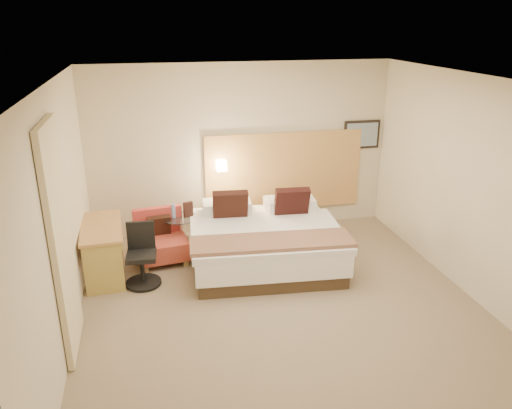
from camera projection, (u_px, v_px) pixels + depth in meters
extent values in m
cube|color=#816F57|center=(282.00, 308.00, 6.09)|extent=(4.80, 5.00, 0.02)
cube|color=white|center=(286.00, 80.00, 5.14)|extent=(4.80, 5.00, 0.02)
cube|color=beige|center=(241.00, 149.00, 7.91)|extent=(4.80, 0.02, 2.70)
cube|color=beige|center=(384.00, 332.00, 3.32)|extent=(4.80, 0.02, 2.70)
cube|color=beige|center=(58.00, 221.00, 5.12)|extent=(0.02, 5.00, 2.70)
cube|color=beige|center=(473.00, 189.00, 6.10)|extent=(0.02, 5.00, 2.70)
cube|color=tan|center=(284.00, 172.00, 8.15)|extent=(2.60, 0.04, 1.30)
cube|color=black|center=(362.00, 135.00, 8.24)|extent=(0.62, 0.03, 0.47)
cube|color=gray|center=(362.00, 135.00, 8.22)|extent=(0.54, 0.01, 0.39)
cylinder|color=silver|center=(221.00, 164.00, 7.82)|extent=(0.02, 0.12, 0.02)
cube|color=#FFEDC6|center=(221.00, 166.00, 7.77)|extent=(0.15, 0.15, 0.15)
cube|color=beige|center=(61.00, 242.00, 4.95)|extent=(0.06, 0.90, 2.42)
cylinder|color=#8DA7DB|center=(173.00, 211.00, 7.25)|extent=(0.08, 0.08, 0.21)
cube|color=#311914|center=(188.00, 209.00, 7.27)|extent=(0.14, 0.09, 0.23)
cube|color=#3C2D1E|center=(264.00, 255.00, 7.23)|extent=(2.10, 2.10, 0.18)
cube|color=white|center=(264.00, 239.00, 7.15)|extent=(2.16, 2.16, 0.30)
cube|color=white|center=(267.00, 235.00, 6.81)|extent=(2.18, 1.61, 0.10)
cube|color=white|center=(226.00, 207.00, 7.69)|extent=(0.73, 0.44, 0.18)
cube|color=white|center=(287.00, 204.00, 7.81)|extent=(0.73, 0.44, 0.18)
cube|color=silver|center=(227.00, 207.00, 7.41)|extent=(0.73, 0.44, 0.18)
cube|color=white|center=(291.00, 204.00, 7.53)|extent=(0.73, 0.44, 0.18)
cube|color=black|center=(230.00, 207.00, 7.20)|extent=(0.52, 0.31, 0.51)
cube|color=black|center=(292.00, 204.00, 7.32)|extent=(0.52, 0.31, 0.51)
cube|color=#DB562D|center=(272.00, 242.00, 6.41)|extent=(2.15, 0.72, 0.05)
cube|color=tan|center=(146.00, 269.00, 6.91)|extent=(0.08, 0.08, 0.09)
cube|color=#9E814A|center=(186.00, 263.00, 7.09)|extent=(0.08, 0.08, 0.09)
cube|color=tan|center=(141.00, 254.00, 7.35)|extent=(0.08, 0.08, 0.09)
cube|color=tan|center=(179.00, 249.00, 7.52)|extent=(0.08, 0.08, 0.09)
cube|color=#B1402F|center=(162.00, 247.00, 7.16)|extent=(0.78, 0.70, 0.26)
cube|color=#BC3732|center=(158.00, 220.00, 7.27)|extent=(0.71, 0.19, 0.39)
cube|color=black|center=(159.00, 226.00, 7.20)|extent=(0.35, 0.21, 0.34)
cylinder|color=silver|center=(182.00, 252.00, 7.48)|extent=(0.44, 0.44, 0.02)
cylinder|color=white|center=(181.00, 235.00, 7.39)|extent=(0.05, 0.05, 0.54)
cylinder|color=silver|center=(180.00, 218.00, 7.29)|extent=(0.64, 0.64, 0.01)
cube|color=#B28045|center=(101.00, 227.00, 6.62)|extent=(0.59, 1.18, 0.04)
cube|color=#AC9543|center=(104.00, 270.00, 6.26)|extent=(0.48, 0.07, 0.68)
cube|color=#A67041|center=(104.00, 236.00, 7.23)|extent=(0.48, 0.07, 0.68)
cube|color=#B69947|center=(105.00, 232.00, 6.66)|extent=(0.49, 1.10, 0.10)
cylinder|color=black|center=(144.00, 283.00, 6.59)|extent=(0.50, 0.50, 0.04)
cylinder|color=black|center=(143.00, 269.00, 6.52)|extent=(0.06, 0.06, 0.36)
cube|color=black|center=(141.00, 256.00, 6.46)|extent=(0.40, 0.40, 0.06)
cube|color=black|center=(141.00, 235.00, 6.53)|extent=(0.36, 0.07, 0.38)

